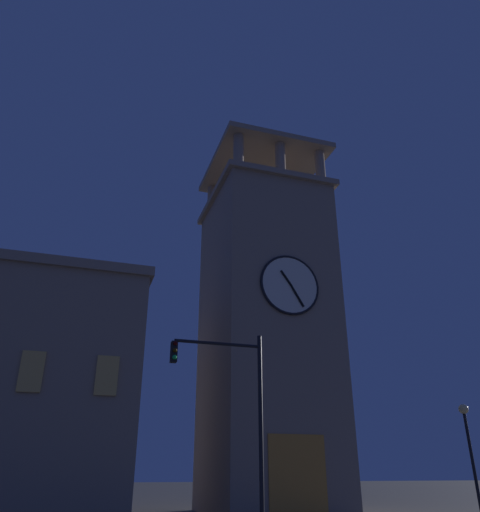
{
  "coord_description": "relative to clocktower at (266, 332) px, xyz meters",
  "views": [
    {
      "loc": [
        12.27,
        26.58,
        2.16
      ],
      "look_at": [
        2.76,
        -2.77,
        15.76
      ],
      "focal_mm": 34.47,
      "sensor_mm": 36.0,
      "label": 1
    }
  ],
  "objects": [
    {
      "name": "clocktower",
      "position": [
        0.0,
        0.0,
        0.0
      ],
      "size": [
        7.82,
        8.71,
        26.47
      ],
      "color": "gray",
      "rests_on": "ground_plane"
    },
    {
      "name": "traffic_signal_mid",
      "position": [
        5.87,
        11.98,
        -6.04
      ],
      "size": [
        3.46,
        0.41,
        6.95
      ],
      "color": "black",
      "rests_on": "ground_plane"
    },
    {
      "name": "street_lamp",
      "position": [
        -5.93,
        9.91,
        -7.04
      ],
      "size": [
        0.44,
        0.44,
        5.07
      ],
      "color": "black",
      "rests_on": "ground_plane"
    }
  ]
}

